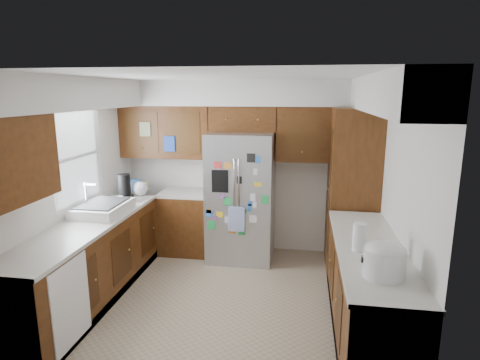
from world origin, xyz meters
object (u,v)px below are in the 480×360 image
object	(u,v)px
pantry	(352,190)
rice_cooker	(384,258)
fridge	(241,197)
paper_towel	(359,237)

from	to	relation	value
pantry	rice_cooker	world-z (taller)	pantry
pantry	fridge	bearing A→B (deg)	177.94
rice_cooker	pantry	bearing A→B (deg)	89.99
fridge	rice_cooker	world-z (taller)	fridge
rice_cooker	paper_towel	world-z (taller)	rice_cooker
fridge	rice_cooker	bearing A→B (deg)	-57.11
rice_cooker	paper_towel	distance (m)	0.52
pantry	rice_cooker	bearing A→B (deg)	-90.01
pantry	fridge	world-z (taller)	pantry
fridge	paper_towel	distance (m)	2.28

